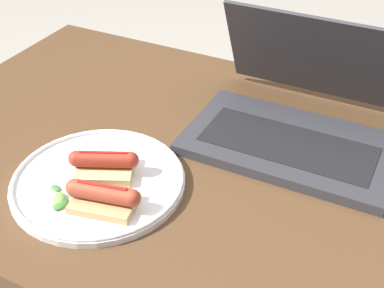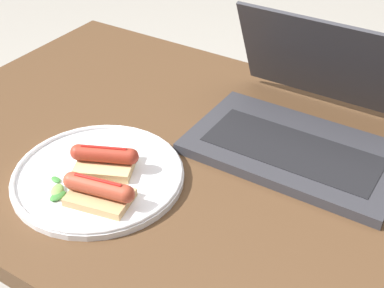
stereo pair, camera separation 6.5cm
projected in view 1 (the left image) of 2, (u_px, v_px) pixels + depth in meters
The scene contains 6 objects.
desk at pixel (240, 205), 0.93m from camera, with size 1.26×0.71×0.71m.
laptop at pixel (299, 118), 0.94m from camera, with size 0.36×0.30×0.20m.
plate at pixel (98, 181), 0.85m from camera, with size 0.28×0.28×0.02m.
sausage_toast_left at pixel (104, 164), 0.85m from camera, with size 0.11×0.10×0.04m.
sausage_toast_middle at pixel (103, 197), 0.79m from camera, with size 0.12×0.08×0.04m.
salad_pile at pixel (66, 196), 0.81m from camera, with size 0.06×0.07×0.01m.
Camera 1 is at (0.24, -0.66, 1.26)m, focal length 50.00 mm.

